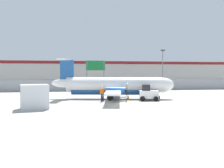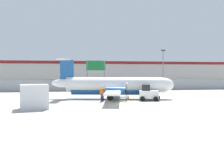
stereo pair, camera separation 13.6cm
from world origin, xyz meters
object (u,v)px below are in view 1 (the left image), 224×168
object	(u,v)px
parked_car_4	(107,83)
baggage_tug	(148,93)
traffic_cone_far_right	(154,95)
traffic_cone_near_left	(128,97)
ground_crew_worker	(102,93)
traffic_cone_near_right	(103,97)
parked_car_2	(73,83)
apron_light_pole	(163,67)
parked_car_6	(154,84)
parked_car_0	(27,83)
parked_car_3	(92,84)
traffic_cone_far_left	(141,94)
parked_car_1	(47,85)
parked_car_7	(158,82)
parked_car_5	(128,83)
highway_sign	(96,68)
cargo_container	(35,97)
commuter_airplane	(116,86)

from	to	relation	value
parked_car_4	baggage_tug	bearing A→B (deg)	-94.84
baggage_tug	traffic_cone_far_right	xyz separation A→B (m)	(1.67, 2.92, -0.54)
traffic_cone_far_right	traffic_cone_near_left	bearing A→B (deg)	-158.32
ground_crew_worker	traffic_cone_near_right	distance (m)	2.25
parked_car_2	apron_light_pole	world-z (taller)	apron_light_pole
traffic_cone_near_right	parked_car_6	size ratio (longest dim) A/B	0.15
ground_crew_worker	traffic_cone_far_right	distance (m)	7.67
parked_car_0	apron_light_pole	world-z (taller)	apron_light_pole
parked_car_3	apron_light_pole	xyz separation A→B (m)	(11.44, -10.79, 3.41)
baggage_tug	traffic_cone_far_left	distance (m)	5.30
ground_crew_worker	parked_car_1	bearing A→B (deg)	-170.89
parked_car_7	traffic_cone_near_right	bearing A→B (deg)	55.28
parked_car_5	parked_car_7	distance (m)	10.10
apron_light_pole	highway_sign	bearing A→B (deg)	156.17
traffic_cone_far_left	traffic_cone_far_right	size ratio (longest dim) A/B	1.00
traffic_cone_near_right	traffic_cone_far_left	bearing A→B (deg)	27.80
baggage_tug	traffic_cone_near_right	world-z (taller)	baggage_tug
parked_car_0	parked_car_3	world-z (taller)	same
parked_car_1	traffic_cone_far_left	bearing A→B (deg)	126.84
cargo_container	traffic_cone_near_right	world-z (taller)	cargo_container
cargo_container	traffic_cone_far_right	world-z (taller)	cargo_container
traffic_cone_near_left	parked_car_0	xyz separation A→B (m)	(-15.92, 27.34, 0.58)
ground_crew_worker	commuter_airplane	bearing A→B (deg)	131.85
commuter_airplane	apron_light_pole	world-z (taller)	apron_light_pole
ground_crew_worker	parked_car_0	world-z (taller)	same
traffic_cone_far_right	parked_car_6	distance (m)	21.05
parked_car_4	parked_car_3	bearing A→B (deg)	-129.69
parked_car_6	apron_light_pole	distance (m)	9.76
cargo_container	traffic_cone_near_left	bearing A→B (deg)	20.36
baggage_tug	cargo_container	bearing A→B (deg)	-145.20
apron_light_pole	ground_crew_worker	bearing A→B (deg)	-132.58
parked_car_3	traffic_cone_far_right	bearing A→B (deg)	-69.71
apron_light_pole	highway_sign	world-z (taller)	apron_light_pole
parked_car_3	parked_car_7	distance (m)	17.54
parked_car_2	parked_car_4	bearing A→B (deg)	7.97
parked_car_2	parked_car_6	xyz separation A→B (m)	(16.84, -6.51, 0.00)
ground_crew_worker	parked_car_1	distance (m)	22.78
parked_car_7	apron_light_pole	distance (m)	17.44
traffic_cone_far_right	parked_car_4	size ratio (longest dim) A/B	0.15
traffic_cone_far_left	parked_car_2	bearing A→B (deg)	110.16
traffic_cone_near_left	parked_car_3	distance (m)	23.22
traffic_cone_near_right	traffic_cone_far_left	xyz separation A→B (m)	(5.75, 3.03, 0.00)
parked_car_1	parked_car_5	bearing A→B (deg)	-172.18
traffic_cone_near_left	commuter_airplane	bearing A→B (deg)	134.63
commuter_airplane	traffic_cone_far_right	bearing A→B (deg)	13.98
traffic_cone_near_left	parked_car_3	xyz separation A→B (m)	(-2.21, 23.11, 0.58)
baggage_tug	traffic_cone_near_left	bearing A→B (deg)	160.00
parked_car_3	parked_car_5	xyz separation A→B (m)	(7.98, 0.33, 0.00)
traffic_cone_near_left	parked_car_4	xyz separation A→B (m)	(2.08, 29.26, 0.58)
parked_car_0	ground_crew_worker	bearing A→B (deg)	117.28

